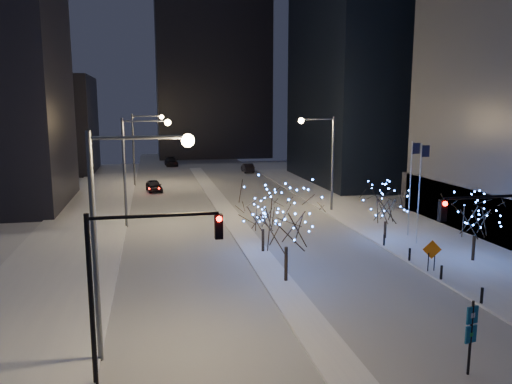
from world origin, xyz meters
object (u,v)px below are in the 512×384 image
object	(u,v)px
car_mid	(248,168)
holiday_tree_plaza_near	(476,216)
holiday_tree_median_far	(263,212)
construction_sign	(432,252)
holiday_tree_median_near	(287,217)
traffic_signal_west	(131,268)
car_near	(154,186)
car_far	(171,162)
street_lamp_w_near	(119,214)
street_lamp_east	(325,151)
street_lamp_w_mid	(136,157)
wayfinding_sign	(471,330)
traffic_signal_east	(505,238)
street_lamp_w_far	(141,139)
holiday_tree_plaza_far	(386,204)

from	to	relation	value
car_mid	holiday_tree_plaza_near	world-z (taller)	holiday_tree_plaza_near
holiday_tree_median_far	holiday_tree_plaza_near	distance (m)	15.13
construction_sign	holiday_tree_median_near	bearing A→B (deg)	-170.34
traffic_signal_west	car_near	size ratio (longest dim) A/B	1.60
car_mid	holiday_tree_median_far	xyz separation A→B (m)	(-7.79, -46.76, 2.46)
car_far	holiday_tree_median_far	bearing A→B (deg)	-89.12
holiday_tree_median_near	holiday_tree_median_far	distance (m)	6.71
street_lamp_w_near	construction_sign	xyz separation A→B (m)	(19.39, 7.61, -5.07)
street_lamp_east	car_near	size ratio (longest dim) A/B	2.29
street_lamp_w_near	holiday_tree_plaza_near	size ratio (longest dim) A/B	2.03
traffic_signal_west	construction_sign	bearing A→B (deg)	26.96
holiday_tree_median_near	holiday_tree_median_far	bearing A→B (deg)	90.00
traffic_signal_west	holiday_tree_median_near	bearing A→B (deg)	47.67
street_lamp_w_mid	holiday_tree_plaza_near	xyz separation A→B (m)	(23.61, -15.85, -3.12)
holiday_tree_plaza_near	wayfinding_sign	distance (m)	16.66
traffic_signal_east	holiday_tree_median_near	distance (m)	12.21
traffic_signal_west	car_near	distance (m)	46.81
car_mid	construction_sign	size ratio (longest dim) A/B	2.13
street_lamp_w_far	street_lamp_east	distance (m)	29.08
street_lamp_w_mid	holiday_tree_median_far	xyz separation A→B (m)	(9.44, -10.57, -3.29)
street_lamp_w_near	traffic_signal_west	bearing A→B (deg)	-76.04
holiday_tree_plaza_far	wayfinding_sign	distance (m)	21.39
traffic_signal_west	car_mid	size ratio (longest dim) A/B	1.55
street_lamp_w_near	construction_sign	distance (m)	21.44
holiday_tree_plaza_far	construction_sign	world-z (taller)	holiday_tree_plaza_far
traffic_signal_east	car_far	xyz separation A→B (m)	(-12.97, 74.06, -3.98)
wayfinding_sign	street_lamp_east	bearing A→B (deg)	68.87
traffic_signal_east	holiday_tree_plaza_near	xyz separation A→B (m)	(5.73, 10.15, -1.38)
holiday_tree_median_far	traffic_signal_west	bearing A→B (deg)	-118.54
street_lamp_w_mid	holiday_tree_plaza_near	distance (m)	28.61
street_lamp_w_far	construction_sign	world-z (taller)	street_lamp_w_far
car_near	holiday_tree_plaza_far	xyz separation A→B (m)	(18.67, -28.55, 2.28)
holiday_tree_plaza_far	holiday_tree_median_far	bearing A→B (deg)	-171.35
car_near	holiday_tree_plaza_near	xyz separation A→B (m)	(22.06, -35.47, 2.63)
construction_sign	wayfinding_sign	bearing A→B (deg)	-103.71
holiday_tree_median_far	holiday_tree_plaza_far	bearing A→B (deg)	8.65
street_lamp_w_near	holiday_tree_median_far	distance (m)	17.56
street_lamp_w_near	wayfinding_sign	world-z (taller)	street_lamp_w_near
car_far	construction_sign	xyz separation A→B (m)	(14.48, -65.45, 0.65)
traffic_signal_east	holiday_tree_plaza_near	bearing A→B (deg)	60.54
street_lamp_east	street_lamp_w_far	bearing A→B (deg)	130.85
street_lamp_w_near	street_lamp_w_far	size ratio (longest dim) A/B	1.00
holiday_tree_median_near	holiday_tree_plaza_near	xyz separation A→B (m)	(14.17, 1.34, -0.89)
car_near	holiday_tree_median_near	distance (m)	37.81
car_far	wayfinding_sign	xyz separation A→B (m)	(9.03, -77.40, 1.20)
car_mid	car_far	distance (m)	17.10
car_near	car_mid	bearing A→B (deg)	37.71
street_lamp_w_mid	traffic_signal_east	bearing A→B (deg)	-55.49
street_lamp_w_far	car_far	bearing A→B (deg)	77.98
street_lamp_w_far	traffic_signal_east	bearing A→B (deg)	-70.68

